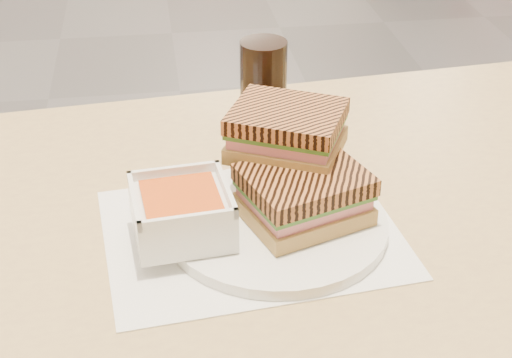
{
  "coord_description": "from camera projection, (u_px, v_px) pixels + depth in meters",
  "views": [
    {
      "loc": [
        -0.1,
        -2.73,
        1.28
      ],
      "look_at": [
        0.01,
        -2.0,
        0.82
      ],
      "focal_mm": 53.91,
      "sensor_mm": 36.0,
      "label": 1
    }
  ],
  "objects": [
    {
      "name": "tray_liner",
      "position": [
        252.0,
        233.0,
        0.9
      ],
      "size": [
        0.36,
        0.29,
        0.0
      ],
      "color": "white",
      "rests_on": "main_table"
    },
    {
      "name": "main_table",
      "position": [
        219.0,
        291.0,
        0.98
      ],
      "size": [
        1.26,
        0.81,
        0.75
      ],
      "color": "tan",
      "rests_on": "ground"
    },
    {
      "name": "soup_bowl",
      "position": [
        182.0,
        214.0,
        0.86
      ],
      "size": [
        0.12,
        0.12,
        0.06
      ],
      "color": "white",
      "rests_on": "plate"
    },
    {
      "name": "panini_lower",
      "position": [
        304.0,
        194.0,
        0.88
      ],
      "size": [
        0.16,
        0.15,
        0.06
      ],
      "color": "#C09245",
      "rests_on": "plate"
    },
    {
      "name": "cola_glass",
      "position": [
        263.0,
        89.0,
        1.07
      ],
      "size": [
        0.07,
        0.07,
        0.14
      ],
      "color": "black",
      "rests_on": "main_table"
    },
    {
      "name": "panini_upper",
      "position": [
        287.0,
        131.0,
        0.91
      ],
      "size": [
        0.16,
        0.15,
        0.06
      ],
      "color": "#C09245",
      "rests_on": "panini_lower"
    },
    {
      "name": "plate",
      "position": [
        277.0,
        224.0,
        0.9
      ],
      "size": [
        0.26,
        0.26,
        0.01
      ],
      "color": "white",
      "rests_on": "tray_liner"
    }
  ]
}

